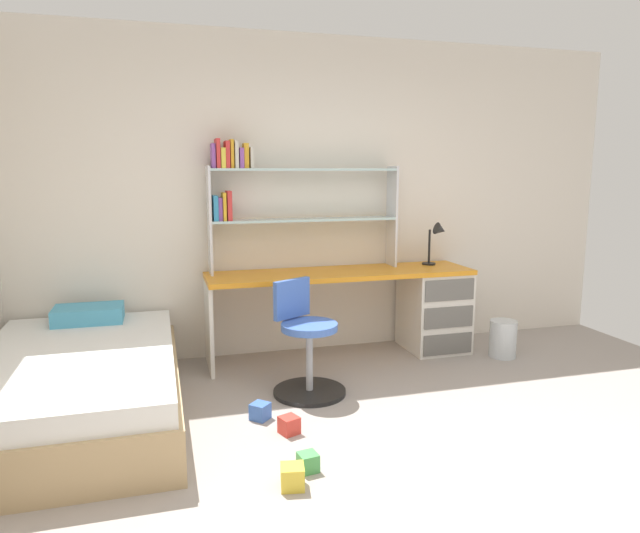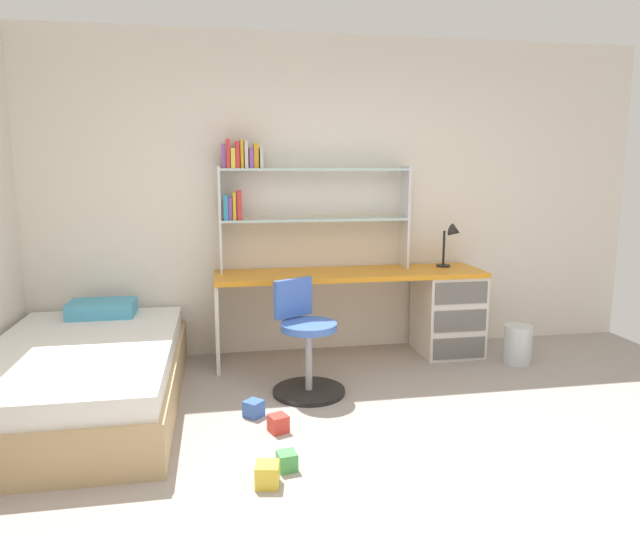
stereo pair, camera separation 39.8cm
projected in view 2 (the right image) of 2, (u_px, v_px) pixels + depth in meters
ground_plane at (408, 506)px, 2.74m from camera, size 5.85×5.96×0.02m
room_shell at (155, 208)px, 3.50m from camera, size 5.85×5.96×2.70m
desk at (420, 306)px, 4.92m from camera, size 2.25×0.57×0.75m
bookshelf_hutch at (286, 192)px, 4.72m from camera, size 1.60×0.22×1.08m
desk_lamp at (452, 238)px, 4.94m from camera, size 0.20×0.17×0.38m
swivel_chair at (306, 349)px, 4.07m from camera, size 0.52×0.52×0.81m
bed_platform at (82, 376)px, 3.80m from camera, size 1.24×2.04×0.57m
waste_bin at (518, 344)px, 4.72m from camera, size 0.23×0.23×0.32m
toy_block_green_0 at (287, 461)px, 3.04m from camera, size 0.11×0.11×0.10m
toy_block_red_1 at (278, 423)px, 3.49m from camera, size 0.14×0.14×0.11m
toy_block_blue_2 at (254, 409)px, 3.70m from camera, size 0.15×0.15×0.11m
toy_block_yellow_3 at (267, 475)px, 2.89m from camera, size 0.14×0.14×0.12m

